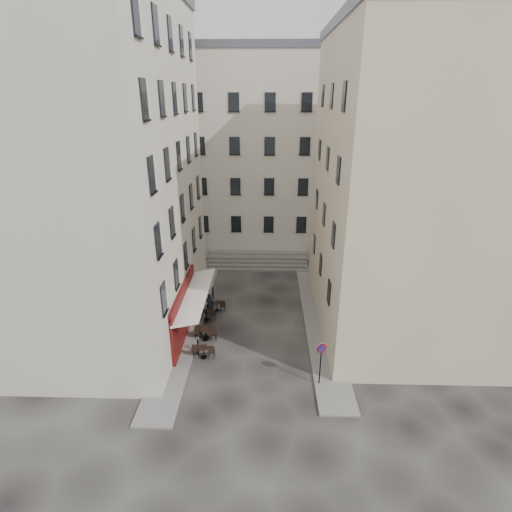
{
  "coord_description": "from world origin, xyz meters",
  "views": [
    {
      "loc": [
        0.83,
        -21.13,
        14.62
      ],
      "look_at": [
        0.12,
        4.0,
        4.39
      ],
      "focal_mm": 28.0,
      "sensor_mm": 36.0,
      "label": 1
    }
  ],
  "objects_px": {
    "bistro_table_a": "(204,351)",
    "bistro_table_b": "(206,333)",
    "no_parking_sign": "(321,356)",
    "pedestrian": "(209,304)"
  },
  "relations": [
    {
      "from": "no_parking_sign",
      "to": "bistro_table_b",
      "type": "xyz_separation_m",
      "value": [
        -6.72,
        4.07,
        -1.38
      ]
    },
    {
      "from": "bistro_table_a",
      "to": "no_parking_sign",
      "type": "bearing_deg",
      "value": -18.57
    },
    {
      "from": "bistro_table_b",
      "to": "pedestrian",
      "type": "relative_size",
      "value": 0.91
    },
    {
      "from": "bistro_table_b",
      "to": "pedestrian",
      "type": "bearing_deg",
      "value": 93.86
    },
    {
      "from": "no_parking_sign",
      "to": "bistro_table_a",
      "type": "height_order",
      "value": "no_parking_sign"
    },
    {
      "from": "bistro_table_a",
      "to": "bistro_table_b",
      "type": "relative_size",
      "value": 0.95
    },
    {
      "from": "bistro_table_a",
      "to": "pedestrian",
      "type": "height_order",
      "value": "pedestrian"
    },
    {
      "from": "bistro_table_a",
      "to": "bistro_table_b",
      "type": "xyz_separation_m",
      "value": [
        -0.14,
        1.86,
        0.02
      ]
    },
    {
      "from": "bistro_table_a",
      "to": "bistro_table_b",
      "type": "bearing_deg",
      "value": 94.24
    },
    {
      "from": "no_parking_sign",
      "to": "pedestrian",
      "type": "bearing_deg",
      "value": 114.0
    }
  ]
}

